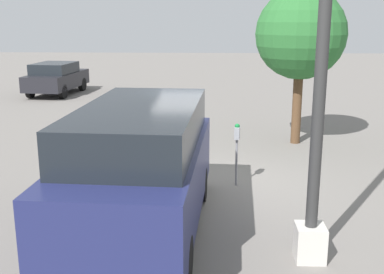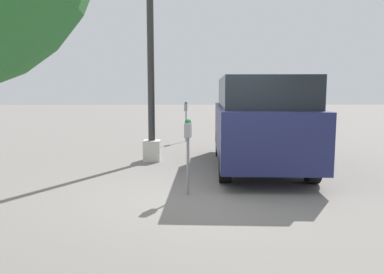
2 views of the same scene
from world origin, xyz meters
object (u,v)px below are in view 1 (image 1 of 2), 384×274
lamp_post (318,111)px  parked_van (141,166)px  parking_meter_near (237,140)px  car_distant (56,78)px  street_tree (301,35)px

lamp_post → parked_van: size_ratio=1.26×
parking_meter_near → parked_van: (2.36, -1.72, 0.15)m
car_distant → parked_van: bearing=-151.7°
parked_van → street_tree: size_ratio=1.15×
parked_van → car_distant: 16.05m
lamp_post → street_tree: 7.14m
parking_meter_near → lamp_post: bearing=24.2°
parking_meter_near → street_tree: street_tree is taller
parked_van → car_distant: bearing=-154.2°
parked_van → lamp_post: bearing=74.2°
parking_meter_near → car_distant: (-12.43, -7.94, -0.22)m
lamp_post → street_tree: size_ratio=1.46×
parked_van → car_distant: (-14.79, -6.22, -0.37)m
parking_meter_near → parked_van: bearing=-28.3°
parking_meter_near → parked_van: 2.93m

